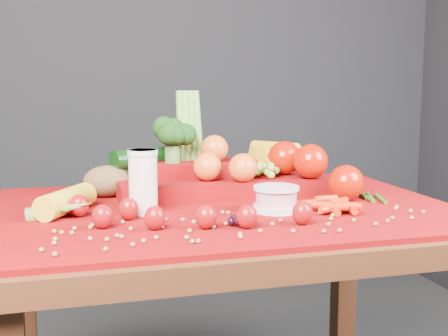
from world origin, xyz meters
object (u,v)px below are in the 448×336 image
object	(u,v)px
yogurt_bowl	(276,198)
produce_mound	(230,171)
table	(226,250)
milk_glass	(143,180)

from	to	relation	value
yogurt_bowl	produce_mound	world-z (taller)	produce_mound
table	produce_mound	distance (m)	0.23
yogurt_bowl	produce_mound	bearing A→B (deg)	99.53
milk_glass	yogurt_bowl	bearing A→B (deg)	-11.08
table	milk_glass	world-z (taller)	milk_glass
yogurt_bowl	produce_mound	distance (m)	0.24
milk_glass	yogurt_bowl	xyz separation A→B (m)	(0.29, -0.06, -0.05)
milk_glass	yogurt_bowl	distance (m)	0.30
milk_glass	produce_mound	size ratio (longest dim) A/B	0.24
table	yogurt_bowl	xyz separation A→B (m)	(0.09, -0.08, 0.14)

